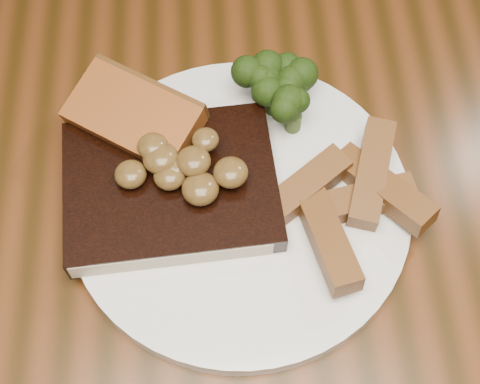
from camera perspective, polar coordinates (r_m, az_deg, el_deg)
The scene contains 8 objects.
dining_table at distance 0.63m, azimuth 0.49°, elevation -4.31°, with size 1.60×0.90×0.75m.
plate at distance 0.54m, azimuth -0.02°, elevation -1.03°, with size 0.27×0.27×0.01m, color white.
steak at distance 0.53m, azimuth -5.89°, elevation 0.44°, with size 0.16×0.13×0.02m, color black.
steak_bone at distance 0.50m, azimuth -5.82°, elevation -5.37°, with size 0.15×0.01×0.02m, color #C0B394.
mushroom_pile at distance 0.50m, azimuth -5.13°, elevation 1.63°, with size 0.08×0.08×0.03m, color brown, non-canonical shape.
garlic_bread at distance 0.56m, azimuth -8.79°, elevation 5.22°, with size 0.10×0.06×0.02m, color #984E1B.
potato_wedges at distance 0.52m, azimuth 8.22°, elevation -0.62°, with size 0.12×0.12×0.02m, color brown, non-canonical shape.
broccoli_cluster at distance 0.56m, azimuth 3.16°, elevation 7.82°, with size 0.08×0.08×0.04m, color #1D340B, non-canonical shape.
Camera 1 is at (-0.02, -0.25, 1.23)m, focal length 50.00 mm.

